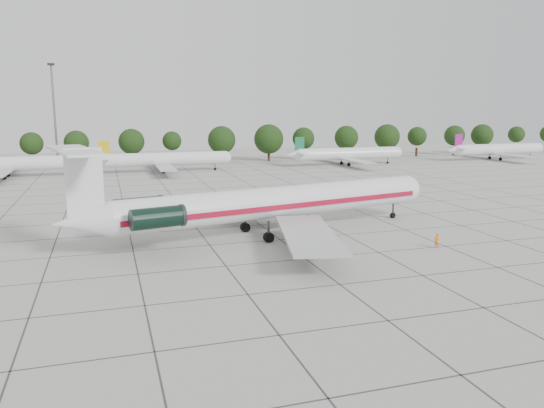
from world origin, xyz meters
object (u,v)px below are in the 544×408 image
Objects in this scene: main_airliner at (262,203)px; bg_airliner_d at (348,154)px; bg_airliner_c at (166,159)px; ground_crew at (437,241)px; floodlight_mast at (54,109)px; bg_airliner_e at (498,149)px; bg_airliner_b at (9,164)px.

bg_airliner_d is at bearing 44.85° from main_airliner.
bg_airliner_d is (46.03, 0.68, 0.00)m from bg_airliner_c.
main_airliner is 19.55m from ground_crew.
floodlight_mast is (-28.52, 89.74, 10.43)m from main_airliner.
floodlight_mast is at bearing 161.38° from bg_airliner_d.
bg_airliner_c and bg_airliner_e have the same top height.
bg_airliner_c is at bearing -179.16° from bg_airliner_d.
bg_airliner_d is at bearing 0.87° from bg_airliner_b.
main_airliner is 78.31m from bg_airliner_d.
ground_crew is at bearing -75.33° from bg_airliner_c.
main_airliner is 94.73m from floodlight_mast.
bg_airliner_b is 1.11× the size of floodlight_mast.
bg_airliner_b is 1.00× the size of bg_airliner_c.
main_airliner reaches higher than bg_airliner_c.
bg_airliner_c is 1.00× the size of bg_airliner_d.
ground_crew is at bearing -45.58° from main_airliner.
bg_airliner_b is 1.00× the size of bg_airliner_e.
floodlight_mast reaches higher than main_airliner.
ground_crew is 110.63m from floodlight_mast.
bg_airliner_d is 75.65m from floodlight_mast.
bg_airliner_e is 1.11× the size of floodlight_mast.
bg_airliner_e is (92.50, 1.06, 0.00)m from bg_airliner_c.
ground_crew is 78.33m from bg_airliner_c.
main_airliner is 110.82m from bg_airliner_e.
bg_airliner_b and bg_airliner_e have the same top height.
bg_airliner_d is (78.36, 1.19, 0.00)m from bg_airliner_b.
main_airliner reaches higher than bg_airliner_b.
floodlight_mast is (-24.85, 24.56, 11.37)m from bg_airliner_c.
bg_airliner_c is at bearing -179.34° from bg_airliner_e.
ground_crew is 0.06× the size of floodlight_mast.
floodlight_mast is at bearing 168.68° from bg_airliner_e.
bg_airliner_e is at bearing 0.66° from bg_airliner_c.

